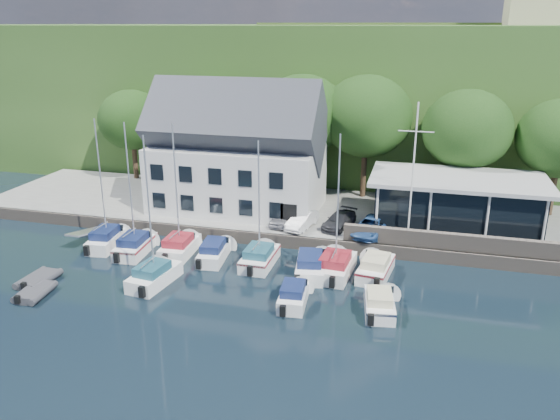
% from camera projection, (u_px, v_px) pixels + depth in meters
% --- Properties ---
extents(ground, '(180.00, 180.00, 0.00)m').
position_uv_depth(ground, '(261.00, 322.00, 31.22)').
color(ground, black).
rests_on(ground, ground).
extents(quay, '(60.00, 13.00, 1.00)m').
position_uv_depth(quay, '(319.00, 215.00, 47.06)').
color(quay, gray).
rests_on(quay, ground).
extents(quay_face, '(60.00, 0.30, 1.00)m').
position_uv_depth(quay_face, '(303.00, 243.00, 41.11)').
color(quay_face, '#6A6055').
rests_on(quay_face, ground).
extents(hillside, '(160.00, 75.00, 16.00)m').
position_uv_depth(hillside, '(374.00, 79.00, 85.32)').
color(hillside, '#2B491B').
rests_on(hillside, ground).
extents(field_patch, '(50.00, 30.00, 0.30)m').
position_uv_depth(field_patch, '(432.00, 24.00, 88.06)').
color(field_patch, '#4F5B2D').
rests_on(field_patch, hillside).
extents(harbor_building, '(14.40, 8.20, 8.70)m').
position_uv_depth(harbor_building, '(237.00, 158.00, 46.26)').
color(harbor_building, silver).
rests_on(harbor_building, quay).
extents(club_pavilion, '(13.20, 7.20, 4.10)m').
position_uv_depth(club_pavilion, '(456.00, 203.00, 42.20)').
color(club_pavilion, black).
rests_on(club_pavilion, quay).
extents(seawall, '(18.00, 0.50, 1.20)m').
position_uv_depth(seawall, '(472.00, 243.00, 38.22)').
color(seawall, '#6A6055').
rests_on(seawall, quay).
extents(gangway, '(1.20, 6.00, 1.40)m').
position_uv_depth(gangway, '(96.00, 238.00, 43.43)').
color(gangway, silver).
rests_on(gangway, ground).
extents(car_silver, '(1.67, 3.67, 1.22)m').
position_uv_depth(car_silver, '(283.00, 217.00, 43.44)').
color(car_silver, '#BBBBC0').
rests_on(car_silver, quay).
extents(car_white, '(2.10, 4.03, 1.26)m').
position_uv_depth(car_white, '(302.00, 220.00, 42.69)').
color(car_white, silver).
rests_on(car_white, quay).
extents(car_dgrey, '(2.65, 4.30, 1.16)m').
position_uv_depth(car_dgrey, '(339.00, 220.00, 42.75)').
color(car_dgrey, '#2E2E33').
rests_on(car_dgrey, quay).
extents(car_blue, '(2.63, 4.38, 1.40)m').
position_uv_depth(car_blue, '(372.00, 226.00, 41.26)').
color(car_blue, '#2D528A').
rests_on(car_blue, quay).
extents(flagpole, '(2.43, 0.20, 10.14)m').
position_uv_depth(flagpole, '(413.00, 174.00, 38.75)').
color(flagpole, silver).
rests_on(flagpole, quay).
extents(tree_0, '(6.61, 6.61, 9.03)m').
position_uv_depth(tree_0, '(133.00, 135.00, 55.14)').
color(tree_0, '#153610').
rests_on(tree_0, quay).
extents(tree_1, '(7.75, 7.75, 10.60)m').
position_uv_depth(tree_1, '(206.00, 133.00, 52.15)').
color(tree_1, '#153610').
rests_on(tree_1, quay).
extents(tree_2, '(8.05, 8.05, 11.00)m').
position_uv_depth(tree_2, '(302.00, 135.00, 49.84)').
color(tree_2, '#153610').
rests_on(tree_2, quay).
extents(tree_3, '(8.08, 8.08, 11.04)m').
position_uv_depth(tree_3, '(365.00, 137.00, 48.90)').
color(tree_3, '#153610').
rests_on(tree_3, quay).
extents(tree_4, '(7.44, 7.44, 10.16)m').
position_uv_depth(tree_4, '(465.00, 150.00, 46.00)').
color(tree_4, '#153610').
rests_on(tree_4, quay).
extents(tree_5, '(7.05, 7.05, 9.63)m').
position_uv_depth(tree_5, '(558.00, 158.00, 44.25)').
color(tree_5, '#153610').
rests_on(tree_5, quay).
extents(boat_r1_0, '(2.57, 6.31, 9.46)m').
position_uv_depth(boat_r1_0, '(102.00, 187.00, 40.29)').
color(boat_r1_0, white).
rests_on(boat_r1_0, ground).
extents(boat_r1_1, '(2.53, 6.21, 9.27)m').
position_uv_depth(boat_r1_1, '(130.00, 194.00, 39.12)').
color(boat_r1_1, white).
rests_on(boat_r1_1, ground).
extents(boat_r1_2, '(2.42, 5.95, 8.97)m').
position_uv_depth(boat_r1_2, '(177.00, 196.00, 39.04)').
color(boat_r1_2, white).
rests_on(boat_r1_2, ground).
extents(boat_r1_3, '(2.47, 6.26, 1.43)m').
position_uv_depth(boat_r1_3, '(214.00, 249.00, 39.43)').
color(boat_r1_3, white).
rests_on(boat_r1_3, ground).
extents(boat_r1_4, '(2.18, 5.93, 8.83)m').
position_uv_depth(boat_r1_4, '(259.00, 206.00, 37.21)').
color(boat_r1_4, white).
rests_on(boat_r1_4, ground).
extents(boat_r1_5, '(3.02, 6.71, 1.51)m').
position_uv_depth(boat_r1_5, '(311.00, 263.00, 37.10)').
color(boat_r1_5, white).
rests_on(boat_r1_5, ground).
extents(boat_r1_6, '(2.73, 6.47, 9.42)m').
position_uv_depth(boat_r1_6, '(338.00, 209.00, 35.66)').
color(boat_r1_6, white).
rests_on(boat_r1_6, ground).
extents(boat_r1_7, '(2.78, 6.19, 1.51)m').
position_uv_depth(boat_r1_7, '(376.00, 266.00, 36.72)').
color(boat_r1_7, white).
rests_on(boat_r1_7, ground).
extents(boat_r2_1, '(2.77, 6.14, 9.16)m').
position_uv_depth(boat_r2_1, '(150.00, 218.00, 34.34)').
color(boat_r2_1, white).
rests_on(boat_r2_1, ground).
extents(boat_r2_3, '(2.15, 5.30, 1.35)m').
position_uv_depth(boat_r2_3, '(294.00, 293.00, 33.15)').
color(boat_r2_3, white).
rests_on(boat_r2_3, ground).
extents(boat_r2_4, '(2.59, 5.50, 1.36)m').
position_uv_depth(boat_r2_4, '(379.00, 301.00, 32.19)').
color(boat_r2_4, white).
rests_on(boat_r2_4, ground).
extents(dinghy_0, '(1.89, 3.07, 0.71)m').
position_uv_depth(dinghy_0, '(38.00, 278.00, 35.82)').
color(dinghy_0, '#35363B').
rests_on(dinghy_0, ground).
extents(dinghy_1, '(2.07, 3.10, 0.68)m').
position_uv_depth(dinghy_1, '(35.00, 291.00, 34.11)').
color(dinghy_1, '#35363B').
rests_on(dinghy_1, ground).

